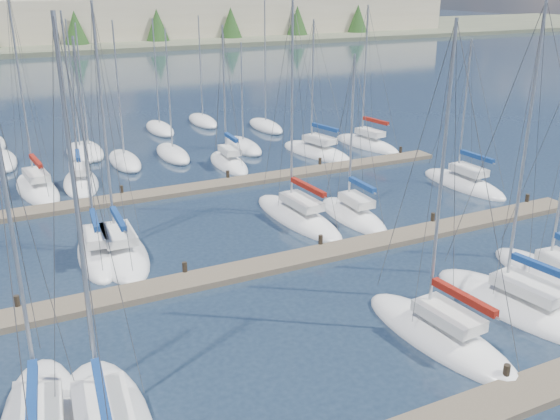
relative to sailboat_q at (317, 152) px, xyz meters
name	(u,v)px	position (x,y,z in m)	size (l,w,h in m)	color
ground	(98,115)	(-13.93, 25.15, -0.17)	(400.00, 400.00, 0.00)	#233246
dock_mid	(263,266)	(-13.93, -18.84, -0.02)	(44.00, 1.93, 1.10)	#6B5E4C
dock_far	(181,190)	(-13.93, -4.84, -0.02)	(44.00, 1.93, 1.10)	#6B5E4C
sailboat_q	(317,152)	(0.00, 0.00, 0.00)	(4.51, 8.67, 12.00)	white
sailboat_f	(559,282)	(-1.50, -27.13, 0.01)	(3.21, 9.05, 12.70)	white
sailboat_k	(298,217)	(-8.94, -13.31, 0.02)	(3.13, 9.46, 14.04)	white
sailboat_n	(37,189)	(-23.12, 0.02, 0.02)	(3.29, 8.56, 15.01)	white
sailboat_l	(353,216)	(-5.64, -14.68, 0.01)	(2.42, 7.08, 10.98)	white
sailboat_m	(464,184)	(5.24, -12.75, 0.01)	(2.76, 8.04, 11.26)	white
sailboat_j	(118,251)	(-20.35, -13.55, 0.01)	(3.27, 8.58, 14.17)	white
sailboat_r	(367,144)	(5.42, 0.25, 0.02)	(3.56, 8.17, 13.04)	white
sailboat_p	(229,163)	(-8.24, 0.08, 0.02)	(2.59, 6.89, 11.81)	white
sailboat_d	(439,335)	(-10.11, -28.37, 0.01)	(3.36, 8.68, 13.84)	white
sailboat_o	(81,183)	(-20.05, 0.07, 0.02)	(3.37, 7.16, 13.12)	white
sailboat_e	(518,306)	(-5.16, -28.00, 0.01)	(4.28, 9.50, 14.41)	white
sailboat_i	(98,253)	(-21.45, -13.35, 0.03)	(2.91, 7.69, 12.49)	white
distant_boats	(84,151)	(-18.28, 8.91, 0.12)	(36.93, 20.75, 13.30)	#9EA0A5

